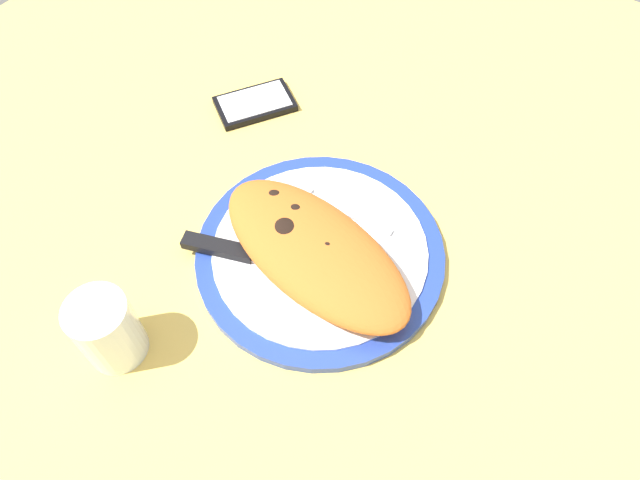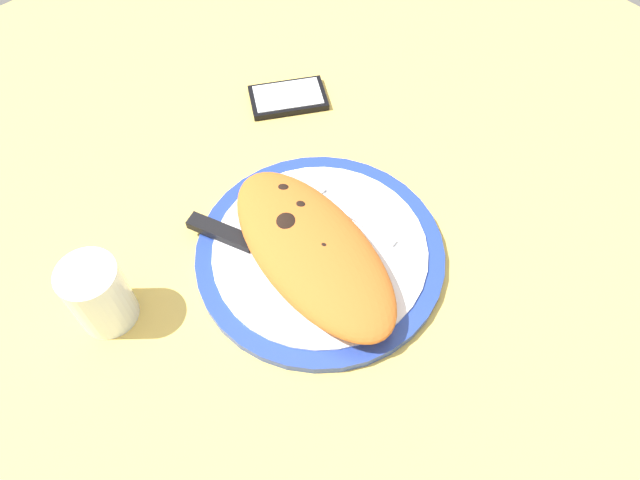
% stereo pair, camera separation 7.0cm
% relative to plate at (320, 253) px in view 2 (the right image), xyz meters
% --- Properties ---
extents(ground_plane, '(1.50, 1.50, 0.03)m').
position_rel_plate_xyz_m(ground_plane, '(0.00, 0.00, -0.02)').
color(ground_plane, '#DBB756').
extents(plate, '(0.31, 0.31, 0.02)m').
position_rel_plate_xyz_m(plate, '(0.00, 0.00, 0.00)').
color(plate, '#233D99').
rests_on(plate, ground_plane).
extents(calzone, '(0.29, 0.16, 0.05)m').
position_rel_plate_xyz_m(calzone, '(-0.01, 0.02, 0.03)').
color(calzone, '#C16023').
rests_on(calzone, plate).
extents(fork, '(0.16, 0.04, 0.00)m').
position_rel_plate_xyz_m(fork, '(0.04, -0.06, 0.01)').
color(fork, silver).
rests_on(fork, plate).
extents(knife, '(0.21, 0.10, 0.01)m').
position_rel_plate_xyz_m(knife, '(0.07, 0.06, 0.01)').
color(knife, silver).
rests_on(knife, plate).
extents(smartphone, '(0.11, 0.13, 0.01)m').
position_rel_plate_xyz_m(smartphone, '(0.24, -0.15, -0.00)').
color(smartphone, black).
rests_on(smartphone, ground_plane).
extents(water_glass, '(0.07, 0.07, 0.09)m').
position_rel_plate_xyz_m(water_glass, '(0.11, 0.23, 0.03)').
color(water_glass, silver).
rests_on(water_glass, ground_plane).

